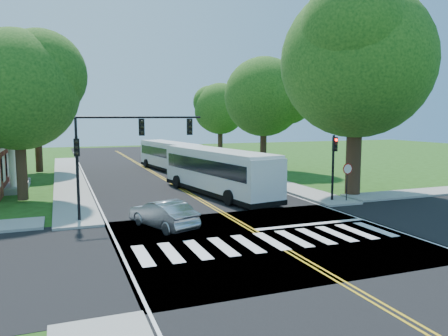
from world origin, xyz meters
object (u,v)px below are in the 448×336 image
bus_lead (218,171)px  signal_ne (334,159)px  signal_nw (121,142)px  hatchback (163,214)px  bus_follow (169,155)px  suv (256,181)px  dark_sedan (226,172)px

bus_lead → signal_ne: bearing=129.4°
signal_nw → hatchback: 4.84m
bus_follow → suv: bearing=95.9°
bus_follow → dark_sedan: size_ratio=2.98×
bus_lead → hatchback: bearing=44.0°
bus_lead → dark_sedan: size_ratio=3.26×
bus_lead → hatchback: 10.25m
bus_follow → signal_ne: bearing=98.1°
signal_nw → bus_follow: bearing=69.6°
signal_ne → suv: bearing=110.8°
signal_nw → suv: 13.85m
signal_ne → dark_sedan: 14.05m
suv → signal_ne: bearing=91.2°
bus_follow → hatchback: bus_follow is taller
signal_nw → bus_follow: 22.76m
hatchback → suv: hatchback is taller
signal_nw → hatchback: (1.70, -2.71, -3.64)m
bus_lead → hatchback: bus_lead is taller
signal_nw → signal_ne: bearing=0.0°
signal_nw → bus_lead: size_ratio=0.54×
hatchback → suv: (9.77, 9.54, -0.07)m
signal_nw → suv: signal_nw is taller
signal_nw → dark_sedan: bearing=49.7°
bus_follow → dark_sedan: 8.44m
bus_follow → dark_sedan: bearing=108.0°
bus_follow → hatchback: size_ratio=2.71×
signal_nw → suv: size_ratio=1.50×
signal_ne → bus_lead: bearing=139.0°
bus_lead → hatchback: (-6.05, -8.20, -1.03)m
bus_lead → bus_follow: bearing=-100.1°
signal_nw → bus_lead: bearing=35.3°
bus_follow → dark_sedan: bus_follow is taller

